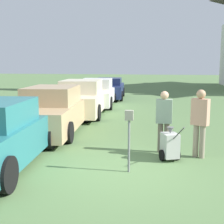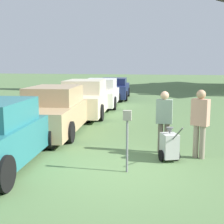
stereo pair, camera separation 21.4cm
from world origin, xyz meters
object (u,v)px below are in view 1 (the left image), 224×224
parking_meter (129,129)px  person_worker (164,118)px  parked_car_cream (82,99)px  parked_car_tan (54,111)px  equipment_cart (170,145)px  person_supervisor (200,119)px  parked_car_white (97,93)px  parked_car_navy (109,89)px

parking_meter → person_worker: person_worker is taller
parked_car_cream → parking_meter: bearing=-73.0°
parked_car_tan → equipment_cart: size_ratio=5.43×
parking_meter → person_supervisor: person_supervisor is taller
parked_car_white → equipment_cart: (4.01, -9.50, -0.32)m
person_supervisor → person_worker: bearing=8.2°
person_worker → equipment_cart: person_worker is taller
parked_car_white → parked_car_navy: (-0.00, 3.69, -0.04)m
person_worker → parked_car_white: bearing=-64.0°
parked_car_tan → parked_car_cream: (0.00, 3.72, 0.02)m
person_worker → equipment_cart: 0.90m
parked_car_tan → parked_car_white: bearing=84.2°
person_worker → parked_car_tan: bearing=-25.0°
parked_car_white → parking_meter: bearing=-79.3°
parked_car_cream → person_worker: bearing=-61.9°
parked_car_white → parking_meter: 10.96m
parked_car_tan → parked_car_navy: (-0.00, 10.52, -0.07)m
parked_car_white → parking_meter: size_ratio=3.81×
parked_car_tan → parked_car_cream: parked_car_cream is taller
equipment_cart → parking_meter: bearing=-154.5°
parked_car_navy → person_worker: size_ratio=2.90×
person_worker → person_supervisor: person_supervisor is taller
parked_car_cream → equipment_cart: bearing=-63.7°
parking_meter → person_supervisor: (1.63, 1.39, 0.03)m
equipment_cart → parked_car_white: bearing=90.2°
parked_car_tan → parking_meter: size_ratio=3.90×
parking_meter → parked_car_cream: bearing=112.8°
parked_car_tan → parked_car_navy: bearing=84.2°
parked_car_cream → parked_car_navy: size_ratio=1.13×
parked_car_tan → parked_car_white: parked_car_tan is taller
parked_car_white → person_supervisor: person_supervisor is taller
parked_car_navy → person_worker: (3.84, -12.51, 0.29)m
parking_meter → person_worker: 1.84m
parked_car_cream → person_worker: person_worker is taller
parked_car_navy → parking_meter: (3.12, -14.20, 0.30)m
parked_car_tan → person_supervisor: size_ratio=3.10×
parked_car_navy → parking_meter: parked_car_navy is taller
parked_car_tan → parking_meter: bearing=-55.6°
equipment_cart → person_worker: bearing=81.2°
person_worker → equipment_cart: (0.17, -0.68, -0.56)m
parked_car_cream → person_supervisor: size_ratio=3.12×
person_supervisor → parked_car_tan: bearing=0.8°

